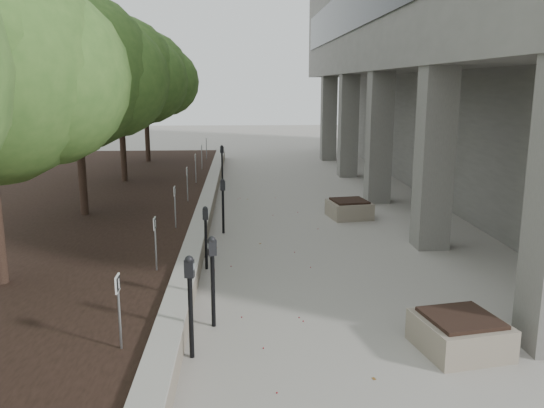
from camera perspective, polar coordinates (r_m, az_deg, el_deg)
name	(u,v)px	position (r m, az deg, el deg)	size (l,w,h in m)	color
ground	(314,394)	(7.05, 4.32, -18.72)	(90.00, 90.00, 0.00)	#9A958D
retaining_wall	(206,210)	(15.40, -6.78, -0.59)	(0.39, 26.00, 0.50)	gray
planting_bed	(69,213)	(16.07, -19.96, -0.89)	(7.00, 26.00, 0.40)	black
crabapple_tree_3	(77,105)	(14.56, -19.25, 9.51)	(4.60, 4.00, 5.44)	#396225
crabapple_tree_4	(120,100)	(19.42, -15.20, 10.23)	(4.60, 4.00, 5.44)	#396225
crabapple_tree_5	(145,96)	(24.33, -12.78, 10.64)	(4.60, 4.00, 5.44)	#396225
parking_sign_2	(119,312)	(7.21, -15.31, -10.60)	(0.04, 0.22, 0.96)	black
parking_sign_3	(156,244)	(10.00, -11.78, -4.01)	(0.04, 0.22, 0.96)	black
parking_sign_4	(175,207)	(12.88, -9.85, -0.32)	(0.04, 0.22, 0.96)	black
parking_sign_5	(187,184)	(15.81, -8.63, 2.01)	(0.04, 0.22, 0.96)	black
parking_sign_6	(196,168)	(18.76, -7.79, 3.61)	(0.04, 0.22, 0.96)	black
parking_sign_7	(202,157)	(21.73, -7.17, 4.77)	(0.04, 0.22, 0.96)	black
parking_sign_8	(206,148)	(24.70, -6.70, 5.66)	(0.04, 0.22, 0.96)	black
parking_meter_1	(191,307)	(7.60, -8.30, -10.38)	(0.14, 0.10, 1.44)	black
parking_meter_2	(213,282)	(8.50, -6.05, -7.89)	(0.14, 0.10, 1.42)	black
parking_meter_3	(206,238)	(11.13, -6.75, -3.45)	(0.13, 0.09, 1.28)	black
parking_meter_4	(223,206)	(13.76, -5.01, -0.23)	(0.13, 0.10, 1.36)	black
parking_meter_5	(222,164)	(21.01, -5.11, 4.09)	(0.14, 0.10, 1.41)	black
planter_front	(460,333)	(8.32, 18.61, -12.36)	(1.09, 1.09, 0.51)	gray
planter_back	(349,209)	(15.59, 7.87, -0.47)	(1.07, 1.07, 0.50)	gray
berry_scatter	(278,262)	(11.60, 0.63, -5.98)	(3.30, 14.10, 0.02)	maroon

